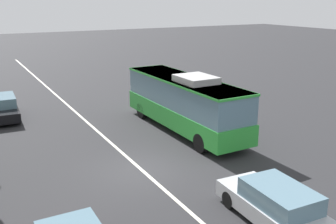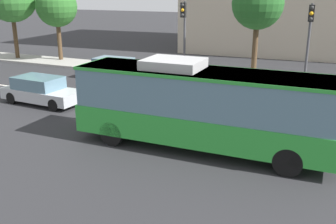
% 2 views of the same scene
% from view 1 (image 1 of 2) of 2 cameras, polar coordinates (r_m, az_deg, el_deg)
% --- Properties ---
extents(ground_plane, '(160.00, 160.00, 0.00)m').
position_cam_1_polar(ground_plane, '(17.92, -4.02, -8.43)').
color(ground_plane, '#28282B').
extents(lane_centre_line, '(76.00, 0.16, 0.01)m').
position_cam_1_polar(lane_centre_line, '(17.91, -4.02, -8.41)').
color(lane_centre_line, silver).
rests_on(lane_centre_line, ground_plane).
extents(transit_bus, '(10.03, 2.63, 3.46)m').
position_cam_1_polar(transit_bus, '(22.51, 2.42, 1.69)').
color(transit_bus, green).
rests_on(transit_bus, ground_plane).
extents(sedan_black, '(4.58, 2.02, 1.46)m').
position_cam_1_polar(sedan_black, '(27.27, -23.23, 0.60)').
color(sedan_black, black).
rests_on(sedan_black, ground_plane).
extents(sedan_silver, '(4.58, 2.01, 1.46)m').
position_cam_1_polar(sedan_silver, '(14.09, 15.59, -13.01)').
color(sedan_silver, '#B7BABF').
rests_on(sedan_silver, ground_plane).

